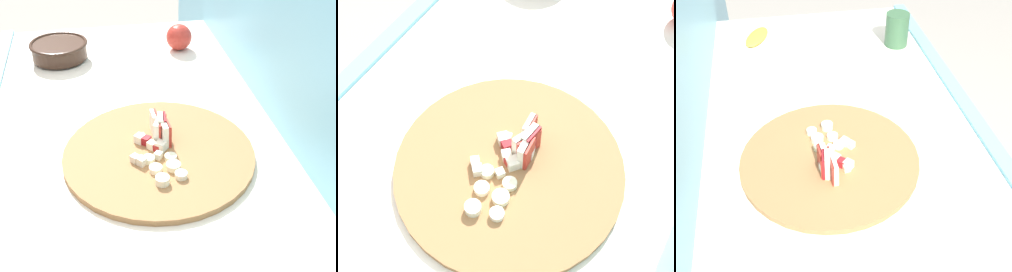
# 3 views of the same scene
# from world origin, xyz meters

# --- Properties ---
(tile_backsplash) EXTENTS (2.40, 0.04, 1.48)m
(tile_backsplash) POSITION_xyz_m (0.00, 0.37, 0.74)
(tile_backsplash) COLOR #6BADC6
(tile_backsplash) RESTS_ON ground
(cutting_board) EXTENTS (0.40, 0.40, 0.01)m
(cutting_board) POSITION_xyz_m (-0.01, 0.06, 0.94)
(cutting_board) COLOR olive
(cutting_board) RESTS_ON tiled_countertop
(apple_wedge_fan) EXTENTS (0.08, 0.04, 0.06)m
(apple_wedge_fan) POSITION_xyz_m (-0.06, 0.07, 0.97)
(apple_wedge_fan) COLOR #B22D23
(apple_wedge_fan) RESTS_ON cutting_board
(apple_dice_pile) EXTENTS (0.11, 0.09, 0.02)m
(apple_dice_pile) POSITION_xyz_m (-0.03, 0.05, 0.95)
(apple_dice_pile) COLOR #EFE5CC
(apple_dice_pile) RESTS_ON cutting_board
(banana_slice_rows) EXTENTS (0.10, 0.08, 0.02)m
(banana_slice_rows) POSITION_xyz_m (0.05, 0.06, 0.95)
(banana_slice_rows) COLOR beige
(banana_slice_rows) RESTS_ON cutting_board
(ceramic_bowl) EXTENTS (0.17, 0.17, 0.06)m
(ceramic_bowl) POSITION_xyz_m (-0.53, -0.15, 0.96)
(ceramic_bowl) COLOR #382319
(ceramic_bowl) RESTS_ON tiled_countertop
(whole_apple) EXTENTS (0.08, 0.08, 0.08)m
(whole_apple) POSITION_xyz_m (-0.54, 0.21, 0.97)
(whole_apple) COLOR #B22D23
(whole_apple) RESTS_ON tiled_countertop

